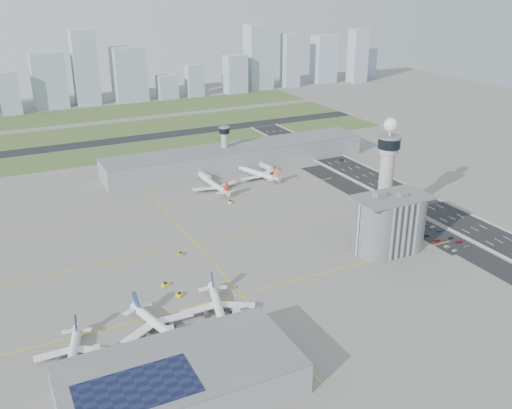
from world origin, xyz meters
name	(u,v)px	position (x,y,z in m)	size (l,w,h in m)	color
ground	(285,252)	(0.00, 0.00, 0.00)	(1000.00, 1000.00, 0.00)	gray
grass_strip_0	(137,150)	(-20.00, 225.00, 0.04)	(480.00, 50.00, 0.08)	#43602D
grass_strip_1	(116,130)	(-20.00, 300.00, 0.04)	(480.00, 60.00, 0.08)	#495C2B
grass_strip_2	(98,113)	(-20.00, 380.00, 0.04)	(480.00, 70.00, 0.08)	#415729
runway	(126,140)	(-20.00, 262.00, 0.06)	(480.00, 22.00, 0.10)	black
highway	(445,215)	(115.00, 0.00, 0.05)	(28.00, 500.00, 0.10)	black
barrier_left	(428,218)	(101.00, 0.00, 0.60)	(0.60, 500.00, 1.20)	#9E9E99
barrier_right	(462,210)	(129.00, 0.00, 0.60)	(0.60, 500.00, 1.20)	#9E9E99
landside_road	(425,228)	(90.00, -10.00, 0.04)	(18.00, 260.00, 0.08)	black
parking_lot	(437,236)	(88.00, -22.00, 0.05)	(20.00, 44.00, 0.10)	black
taxiway_line_h_0	(241,295)	(-40.00, -30.00, 0.01)	(260.00, 0.60, 0.01)	yellow
taxiway_line_h_1	(196,244)	(-40.00, 30.00, 0.01)	(260.00, 0.60, 0.01)	yellow
taxiway_line_h_2	(163,208)	(-40.00, 90.00, 0.01)	(260.00, 0.60, 0.01)	yellow
taxiway_line_v	(196,244)	(-40.00, 30.00, 0.01)	(0.60, 260.00, 0.01)	yellow
control_tower	(387,168)	(72.00, 8.00, 35.04)	(14.00, 14.00, 64.50)	#ADAAA5
secondary_tower	(225,143)	(30.00, 150.00, 18.80)	(8.60, 8.60, 31.90)	#ADAAA5
admin_building	(389,223)	(51.99, -22.00, 15.30)	(42.00, 24.00, 33.50)	#B2B2B7
terminal_pier	(238,156)	(40.00, 148.00, 7.90)	(210.00, 32.00, 15.80)	gray
near_terminal	(180,379)	(-88.07, -82.02, 6.43)	(84.00, 42.00, 13.00)	gray
airplane_near_a	(72,349)	(-119.30, -44.86, 4.97)	(35.53, 30.20, 9.95)	white
airplane_near_b	(158,321)	(-83.83, -42.24, 5.66)	(40.44, 34.38, 11.32)	white
airplane_near_c	(218,303)	(-55.96, -40.48, 5.56)	(39.72, 33.77, 11.12)	white
airplane_far_a	(215,182)	(3.19, 106.39, 5.70)	(40.68, 34.58, 11.39)	white
airplane_far_b	(258,170)	(41.58, 114.93, 5.74)	(40.99, 34.84, 11.48)	white
jet_bridge_near_0	(98,373)	(-113.00, -61.00, 2.85)	(14.00, 3.00, 5.70)	silver
jet_bridge_near_1	(175,351)	(-83.00, -61.00, 2.85)	(14.00, 3.00, 5.70)	silver
jet_bridge_near_2	(244,331)	(-53.00, -61.00, 2.85)	(14.00, 3.00, 5.70)	silver
jet_bridge_far_0	(200,175)	(2.00, 132.00, 2.85)	(14.00, 3.00, 5.70)	silver
jet_bridge_far_1	(261,166)	(52.00, 132.00, 2.85)	(14.00, 3.00, 5.70)	silver
tug_0	(147,328)	(-87.72, -38.10, 0.96)	(2.26, 3.29, 1.91)	#FBAA0F
tug_1	(179,294)	(-66.47, -18.36, 0.91)	(2.16, 3.15, 1.83)	#DFC609
tug_2	(165,284)	(-69.42, -6.49, 0.98)	(2.31, 3.36, 1.95)	yellow
tug_3	(180,254)	(-52.02, 21.25, 0.90)	(2.12, 3.09, 1.79)	#D19F03
tug_4	(230,201)	(2.55, 78.32, 0.99)	(2.34, 3.40, 1.98)	yellow
tug_5	(266,178)	(45.51, 110.71, 0.80)	(1.89, 2.76, 1.60)	#CD940E
car_lot_0	(455,250)	(83.22, -40.62, 0.55)	(1.30, 3.24, 1.10)	white
car_lot_1	(447,247)	(82.77, -35.43, 0.66)	(1.39, 3.99, 1.32)	slate
car_lot_2	(437,240)	(83.68, -26.77, 0.56)	(1.86, 4.03, 1.12)	maroon
car_lot_3	(426,235)	(82.40, -18.96, 0.58)	(1.62, 3.99, 1.16)	#23252E
car_lot_4	(419,232)	(82.57, -13.20, 0.58)	(1.36, 3.39, 1.16)	navy
car_lot_5	(411,225)	(83.93, -3.90, 0.58)	(1.23, 3.52, 1.16)	white
car_lot_6	(467,247)	(92.80, -40.23, 0.56)	(1.87, 4.05, 1.13)	gray
car_lot_7	(459,242)	(93.20, -33.62, 0.61)	(1.72, 4.23, 1.23)	maroon
car_lot_8	(451,238)	(92.68, -27.81, 0.57)	(1.33, 3.32, 1.13)	black
car_lot_9	(439,230)	(93.82, -16.95, 0.65)	(1.37, 3.94, 1.30)	navy
car_lot_10	(433,227)	(94.01, -11.71, 0.64)	(2.11, 4.58, 1.27)	silver
car_lot_11	(426,225)	(92.65, -7.44, 0.56)	(1.56, 3.83, 1.11)	slate
car_hw_1	(405,194)	(115.88, 39.23, 0.63)	(1.34, 3.83, 1.26)	black
car_hw_2	(342,160)	(120.94, 122.42, 0.56)	(1.85, 4.02, 1.12)	navy
car_hw_4	(294,144)	(108.72, 179.36, 0.56)	(1.33, 3.30, 1.12)	#9F9F9F
skyline_bldg_6	(10,93)	(-102.68, 417.90, 22.60)	(20.04, 16.03, 45.20)	#9EADC1
skyline_bldg_7	(49,80)	(-59.44, 436.89, 30.61)	(35.76, 28.61, 61.22)	#9EADC1
skyline_bldg_8	(85,68)	(-19.42, 431.56, 41.69)	(26.33, 21.06, 83.39)	#9EADC1
skyline_bldg_9	(129,74)	(30.27, 432.32, 31.06)	(36.96, 29.57, 62.11)	#9EADC1
skyline_bldg_10	(167,87)	(73.27, 423.68, 13.87)	(23.01, 18.41, 27.75)	#9EADC1
skyline_bldg_11	(194,80)	(108.28, 423.34, 19.48)	(20.22, 16.18, 38.97)	#9EADC1
skyline_bldg_12	(235,74)	(162.17, 421.29, 23.44)	(26.14, 20.92, 46.89)	#9EADC1
skyline_bldg_13	(259,57)	(201.27, 433.27, 40.60)	(32.26, 25.81, 81.20)	#9EADC1
skyline_bldg_14	(290,61)	(244.74, 426.38, 34.37)	(21.59, 17.28, 68.75)	#9EADC1
skyline_bldg_15	(324,59)	(302.83, 435.54, 31.70)	(30.25, 24.20, 63.40)	#9EADC1
skyline_bldg_16	(358,56)	(345.49, 415.96, 35.78)	(23.04, 18.43, 71.56)	#9EADC1
skyline_bldg_17	(367,63)	(382.05, 443.29, 20.53)	(22.64, 18.11, 41.06)	#9EADC1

